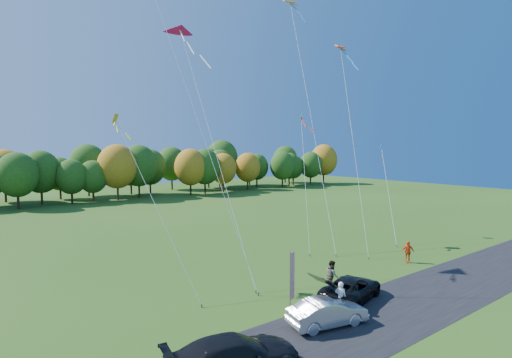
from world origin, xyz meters
TOP-DOWN VIEW (x-y plane):
  - ground at (0.00, 0.00)m, footprint 160.00×160.00m
  - asphalt_strip at (0.00, -4.00)m, footprint 90.00×6.00m
  - tree_line at (0.00, 55.00)m, footprint 116.00×12.00m
  - black_suv at (1.56, -1.56)m, footprint 5.53×3.64m
  - silver_sedan at (-2.25, -3.15)m, footprint 4.54×2.40m
  - dark_truck_a at (-8.74, -4.05)m, footprint 6.05×3.31m
  - person_tailgate_a at (-0.51, -2.53)m, footprint 0.64×0.77m
  - person_tailgate_b at (1.85, 0.24)m, footprint 1.12×1.19m
  - person_east at (11.39, 0.79)m, footprint 1.08×0.99m
  - feather_flag at (-2.70, -0.88)m, footprint 0.46×0.20m
  - kite_delta_blue at (-5.01, 7.75)m, footprint 6.45×11.89m
  - kite_parafoil_orange at (11.05, 11.74)m, footprint 7.58×13.19m
  - kite_delta_red at (-2.34, 9.63)m, footprint 2.53×11.41m
  - kite_parafoil_rainbow at (12.11, 7.11)m, footprint 6.18×8.08m
  - kite_diamond_yellow at (-7.48, 6.63)m, footprint 2.84×8.02m
  - kite_diamond_white at (8.05, 9.21)m, footprint 3.87×5.27m
  - kite_diamond_blue_low at (16.92, 6.50)m, footprint 4.13×5.06m

SIDE VIEW (x-z plane):
  - ground at x=0.00m, z-range 0.00..0.00m
  - tree_line at x=0.00m, z-range -5.00..5.00m
  - asphalt_strip at x=0.00m, z-range 0.00..0.01m
  - black_suv at x=1.56m, z-range 0.00..1.41m
  - silver_sedan at x=-2.25m, z-range 0.00..1.42m
  - dark_truck_a at x=-8.74m, z-range 0.00..1.66m
  - person_east at x=11.39m, z-range 0.00..1.77m
  - person_tailgate_a at x=-0.51m, z-range 0.00..1.82m
  - person_tailgate_b at x=1.85m, z-range 0.00..1.95m
  - feather_flag at x=-2.70m, z-range 0.39..3.96m
  - kite_diamond_blue_low at x=16.92m, z-range -0.20..9.76m
  - kite_diamond_yellow at x=-7.48m, z-range -0.19..11.67m
  - kite_diamond_white at x=8.05m, z-range -0.28..12.87m
  - kite_parafoil_rainbow at x=12.11m, z-range -0.11..19.79m
  - kite_delta_red at x=-2.34m, z-range 2.75..23.00m
  - kite_parafoil_orange at x=11.05m, z-range -0.19..26.15m
  - kite_delta_blue at x=-5.01m, z-range -0.55..29.25m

